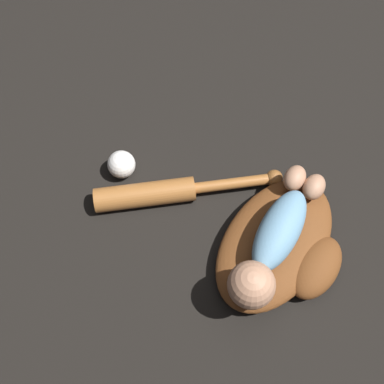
% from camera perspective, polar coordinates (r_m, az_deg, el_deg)
% --- Properties ---
extents(ground_plane, '(6.00, 6.00, 0.00)m').
position_cam_1_polar(ground_plane, '(1.33, 11.25, -5.28)').
color(ground_plane, black).
extents(baseball_glove, '(0.39, 0.28, 0.07)m').
position_cam_1_polar(baseball_glove, '(1.28, 9.54, -5.77)').
color(baseball_glove, brown).
rests_on(baseball_glove, ground).
extents(baby_figure, '(0.38, 0.14, 0.10)m').
position_cam_1_polar(baby_figure, '(1.20, 8.62, -5.43)').
color(baby_figure, '#6693B2').
rests_on(baby_figure, baseball_glove).
extents(baseball_bat, '(0.36, 0.37, 0.06)m').
position_cam_1_polar(baseball_bat, '(1.33, -2.75, 0.02)').
color(baseball_bat, '#9E602D').
rests_on(baseball_bat, ground).
extents(baseball, '(0.07, 0.07, 0.07)m').
position_cam_1_polar(baseball, '(1.37, -7.54, 2.93)').
color(baseball, white).
rests_on(baseball, ground).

